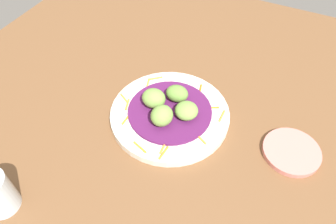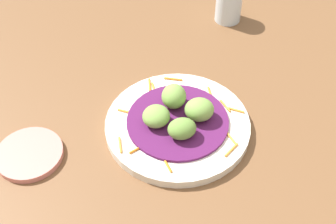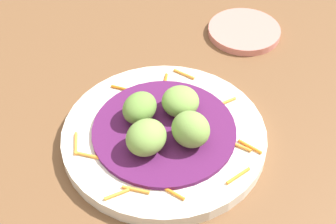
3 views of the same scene
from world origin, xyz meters
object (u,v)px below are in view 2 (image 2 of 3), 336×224
(main_plate, at_px, (178,125))
(guac_scoop_left, at_px, (156,116))
(guac_scoop_center, at_px, (182,129))
(guac_scoop_back, at_px, (174,96))
(side_plate_small, at_px, (29,154))
(water_glass, at_px, (229,4))
(guac_scoop_right, at_px, (199,110))

(main_plate, relative_size, guac_scoop_left, 5.32)
(guac_scoop_center, bearing_deg, guac_scoop_back, 0.27)
(guac_scoop_center, relative_size, side_plate_small, 0.43)
(guac_scoop_left, height_order, water_glass, water_glass)
(guac_scoop_right, bearing_deg, guac_scoop_center, 135.27)
(guac_scoop_left, relative_size, side_plate_small, 0.43)
(guac_scoop_right, bearing_deg, guac_scoop_back, 45.27)
(guac_scoop_left, height_order, side_plate_small, guac_scoop_left)
(side_plate_small, bearing_deg, guac_scoop_right, -86.21)
(side_plate_small, bearing_deg, main_plate, -85.69)
(guac_scoop_right, xyz_separation_m, side_plate_small, (-0.02, 0.30, -0.04))
(guac_scoop_left, relative_size, guac_scoop_center, 0.98)
(main_plate, relative_size, water_glass, 3.17)
(guac_scoop_left, xyz_separation_m, guac_scoop_back, (0.04, -0.04, 0.00))
(side_plate_small, bearing_deg, guac_scoop_back, -77.46)
(guac_scoop_back, relative_size, side_plate_small, 0.42)
(guac_scoop_center, distance_m, guac_scoop_back, 0.08)
(guac_scoop_center, bearing_deg, main_plate, 0.27)
(guac_scoop_center, xyz_separation_m, guac_scoop_right, (0.04, -0.04, 0.00))
(guac_scoop_center, height_order, water_glass, water_glass)
(guac_scoop_right, distance_m, guac_scoop_back, 0.06)
(guac_scoop_center, height_order, guac_scoop_right, guac_scoop_right)
(guac_scoop_right, bearing_deg, main_plate, 90.27)
(guac_scoop_right, xyz_separation_m, water_glass, (0.32, -0.14, -0.00))
(guac_scoop_center, relative_size, guac_scoop_back, 1.03)
(water_glass, bearing_deg, guac_scoop_right, 156.28)
(main_plate, xyz_separation_m, guac_scoop_back, (0.04, 0.00, 0.04))
(guac_scoop_left, relative_size, guac_scoop_right, 0.94)
(guac_scoop_right, bearing_deg, guac_scoop_left, 90.27)
(guac_scoop_left, bearing_deg, water_glass, -34.31)
(water_glass, bearing_deg, guac_scoop_center, 153.45)
(guac_scoop_center, bearing_deg, guac_scoop_left, 45.27)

